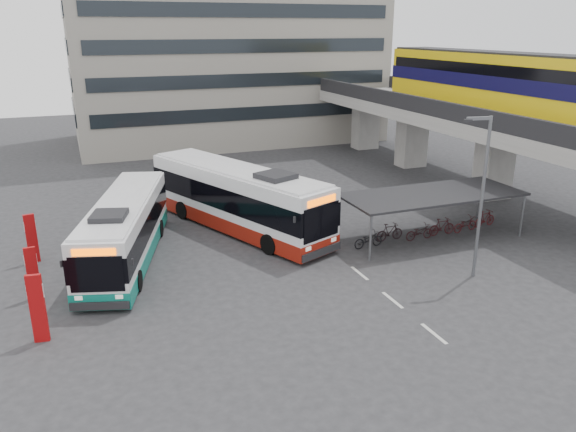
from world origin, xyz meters
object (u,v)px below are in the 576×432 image
object	(u,v)px
bus_teal	(125,230)
pedestrian	(279,230)
lamp_post	(481,188)
bus_main	(237,199)

from	to	relation	value
bus_teal	pedestrian	world-z (taller)	bus_teal
pedestrian	lamp_post	bearing A→B (deg)	-108.45
pedestrian	lamp_post	world-z (taller)	lamp_post
bus_main	bus_teal	world-z (taller)	bus_main
bus_teal	lamp_post	xyz separation A→B (m)	(14.89, -7.96, 2.71)
bus_main	bus_teal	distance (m)	6.96
bus_main	bus_teal	bearing A→B (deg)	178.05
bus_main	lamp_post	xyz separation A→B (m)	(8.37, -10.41, 2.48)
bus_main	lamp_post	size ratio (longest dim) A/B	1.77
pedestrian	lamp_post	distance (m)	10.43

